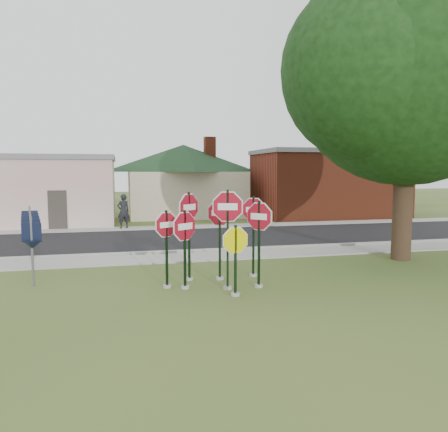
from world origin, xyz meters
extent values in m
plane|color=#38531F|center=(0.00, 0.00, 0.00)|extent=(120.00, 120.00, 0.00)
cube|color=gray|center=(0.00, 5.50, 0.03)|extent=(60.00, 1.60, 0.06)
cube|color=black|center=(0.00, 10.00, 0.02)|extent=(60.00, 7.00, 0.04)
cube|color=gray|center=(0.00, 14.30, 0.03)|extent=(60.00, 1.60, 0.06)
cube|color=gray|center=(0.00, 6.50, 0.07)|extent=(60.00, 0.20, 0.14)
cylinder|color=gray|center=(0.29, 0.97, 0.04)|extent=(0.24, 0.24, 0.08)
cube|color=black|center=(0.29, 0.97, 1.38)|extent=(0.07, 0.06, 2.76)
cylinder|color=white|center=(0.29, 0.97, 2.30)|extent=(1.13, 0.33, 1.17)
cylinder|color=maroon|center=(0.29, 0.97, 2.30)|extent=(1.04, 0.31, 1.08)
cube|color=white|center=(0.29, 0.97, 2.30)|extent=(0.52, 0.16, 0.19)
cylinder|color=gray|center=(0.34, 0.31, 0.04)|extent=(0.24, 0.24, 0.08)
cube|color=black|center=(0.34, 0.31, 0.94)|extent=(0.07, 0.06, 1.87)
cylinder|color=white|center=(0.34, 0.31, 1.47)|extent=(0.98, 0.18, 0.99)
cylinder|color=#DFD300|center=(0.34, 0.31, 1.47)|extent=(0.91, 0.17, 0.91)
cylinder|color=gray|center=(-0.85, 1.31, 0.04)|extent=(0.24, 0.24, 0.08)
cube|color=black|center=(-0.85, 1.31, 1.10)|extent=(0.08, 0.08, 2.20)
cylinder|color=white|center=(-0.85, 1.31, 1.75)|extent=(0.94, 0.65, 1.13)
cylinder|color=maroon|center=(-0.85, 1.31, 1.75)|extent=(0.87, 0.61, 1.04)
cube|color=white|center=(-0.85, 1.31, 1.75)|extent=(0.43, 0.30, 0.18)
cylinder|color=gray|center=(1.19, 0.98, 0.04)|extent=(0.24, 0.24, 0.08)
cube|color=black|center=(1.19, 0.98, 1.22)|extent=(0.08, 0.08, 2.44)
cylinder|color=white|center=(1.19, 0.98, 2.01)|extent=(0.77, 0.80, 1.09)
cylinder|color=maroon|center=(1.19, 0.98, 2.01)|extent=(0.71, 0.75, 1.01)
cube|color=white|center=(1.19, 0.98, 2.01)|extent=(0.35, 0.37, 0.17)
cylinder|color=gray|center=(0.32, 2.09, 0.04)|extent=(0.24, 0.24, 0.08)
cube|color=black|center=(0.32, 2.09, 1.22)|extent=(0.08, 0.07, 2.44)
cylinder|color=white|center=(0.32, 2.09, 2.02)|extent=(0.94, 0.52, 1.06)
cylinder|color=maroon|center=(0.32, 2.09, 2.02)|extent=(0.87, 0.49, 0.98)
cube|color=white|center=(0.32, 2.09, 2.02)|extent=(0.43, 0.24, 0.17)
cylinder|color=gray|center=(-0.59, 2.21, 0.04)|extent=(0.24, 0.24, 0.08)
cube|color=black|center=(-0.59, 2.21, 1.32)|extent=(0.08, 0.08, 2.65)
cylinder|color=white|center=(-0.59, 2.21, 2.20)|extent=(0.88, 0.73, 1.13)
cylinder|color=maroon|center=(-0.59, 2.21, 2.20)|extent=(0.82, 0.68, 1.05)
cube|color=white|center=(-0.59, 2.21, 2.20)|extent=(0.41, 0.34, 0.18)
cylinder|color=gray|center=(1.41, 2.24, 0.04)|extent=(0.24, 0.24, 0.08)
cube|color=black|center=(1.41, 2.24, 1.25)|extent=(0.08, 0.08, 2.49)
cylinder|color=white|center=(1.41, 2.24, 2.08)|extent=(0.85, 0.60, 1.03)
cylinder|color=maroon|center=(1.41, 2.24, 2.08)|extent=(0.79, 0.56, 0.95)
cube|color=white|center=(1.41, 2.24, 2.08)|extent=(0.39, 0.28, 0.16)
cylinder|color=gray|center=(-1.33, 1.52, 0.04)|extent=(0.24, 0.24, 0.08)
cube|color=black|center=(-1.33, 1.52, 1.09)|extent=(0.08, 0.07, 2.18)
cylinder|color=white|center=(-1.33, 1.52, 1.78)|extent=(0.86, 0.50, 0.99)
cylinder|color=maroon|center=(-1.33, 1.52, 1.78)|extent=(0.80, 0.47, 0.91)
cube|color=white|center=(-1.33, 1.52, 1.78)|extent=(0.40, 0.23, 0.16)
cube|color=#59595E|center=(-5.00, 2.50, 1.00)|extent=(0.05, 0.05, 2.00)
cube|color=black|center=(-5.00, 2.50, 1.55)|extent=(0.55, 0.13, 0.55)
cone|color=black|center=(-5.00, 2.50, 1.20)|extent=(0.65, 0.65, 0.25)
cube|color=#59595E|center=(-5.20, 3.50, 1.00)|extent=(0.05, 0.05, 2.00)
cube|color=black|center=(-5.20, 3.50, 1.55)|extent=(0.55, 0.09, 0.55)
cone|color=black|center=(-5.20, 3.50, 1.20)|extent=(0.62, 0.62, 0.25)
cube|color=#59595E|center=(-5.40, 4.50, 1.00)|extent=(0.05, 0.05, 2.00)
cube|color=black|center=(-5.40, 4.50, 1.55)|extent=(0.55, 0.05, 0.55)
cone|color=black|center=(-5.40, 4.50, 1.20)|extent=(0.58, 0.58, 0.25)
cube|color=#59595E|center=(-5.60, 5.50, 1.00)|extent=(0.05, 0.05, 2.00)
cube|color=black|center=(-5.60, 5.50, 1.55)|extent=(0.55, 0.05, 0.55)
cone|color=black|center=(-5.60, 5.50, 1.20)|extent=(0.58, 0.58, 0.25)
cube|color=#59595E|center=(-5.80, 6.50, 1.00)|extent=(0.05, 0.05, 2.00)
cube|color=black|center=(-5.80, 6.50, 1.55)|extent=(0.55, 0.09, 0.55)
cone|color=black|center=(-5.80, 6.50, 1.20)|extent=(0.62, 0.62, 0.25)
cube|color=beige|center=(-9.00, 18.00, 2.00)|extent=(12.00, 6.00, 4.00)
cube|color=slate|center=(-9.00, 18.00, 4.05)|extent=(12.20, 6.20, 0.30)
cube|color=#332D28|center=(-6.00, 15.02, 1.10)|extent=(1.00, 0.10, 2.20)
cube|color=#C2B79A|center=(2.00, 22.00, 1.60)|extent=(8.00, 8.00, 3.20)
pyramid|color=black|center=(2.00, 22.00, 5.20)|extent=(11.60, 11.60, 2.00)
cube|color=maroon|center=(4.00, 22.00, 5.00)|extent=(0.80, 0.80, 1.60)
cube|color=maroon|center=(12.00, 18.50, 2.25)|extent=(10.00, 6.00, 4.50)
cube|color=slate|center=(12.00, 18.50, 4.60)|extent=(10.20, 6.20, 0.30)
cube|color=white|center=(10.00, 15.55, 2.60)|extent=(2.00, 0.08, 0.90)
cylinder|color=#2E2114|center=(7.50, 3.50, 2.70)|extent=(0.70, 0.70, 5.40)
sphere|color=black|center=(7.50, 3.50, 6.94)|extent=(8.43, 8.43, 8.43)
cylinder|color=#2E2114|center=(22.00, 26.00, 2.00)|extent=(0.50, 0.50, 4.00)
sphere|color=black|center=(22.00, 26.00, 5.60)|extent=(5.60, 5.60, 5.60)
imported|color=black|center=(-2.46, 14.47, 1.02)|extent=(0.82, 0.68, 1.92)
camera|label=1|loc=(-2.50, -10.51, 3.27)|focal=35.00mm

